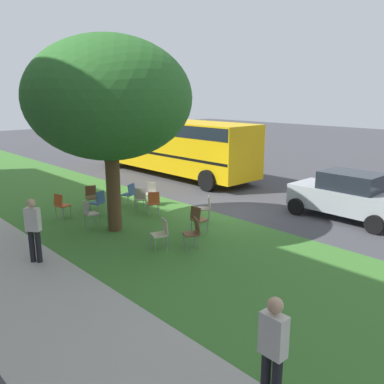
# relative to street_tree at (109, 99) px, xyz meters

# --- Properties ---
(ground) EXTENTS (80.00, 80.00, 0.00)m
(ground) POSITION_rel_street_tree_xyz_m (-1.08, -3.95, -4.08)
(ground) COLOR #424247
(grass_verge) EXTENTS (48.00, 6.00, 0.01)m
(grass_verge) POSITION_rel_street_tree_xyz_m (-1.08, -0.75, -4.08)
(grass_verge) COLOR #3D752D
(grass_verge) RESTS_ON ground
(sidewalk_strip) EXTENTS (48.00, 2.80, 0.01)m
(sidewalk_strip) POSITION_rel_street_tree_xyz_m (-1.08, 3.65, -4.08)
(sidewalk_strip) COLOR #ADA89E
(sidewalk_strip) RESTS_ON ground
(street_tree) EXTENTS (4.94, 4.94, 5.92)m
(street_tree) POSITION_rel_street_tree_xyz_m (0.00, 0.00, 0.00)
(street_tree) COLOR brown
(street_tree) RESTS_ON ground
(chair_0) EXTENTS (0.54, 0.54, 0.88)m
(chair_0) POSITION_rel_street_tree_xyz_m (1.61, -2.66, -3.56)
(chair_0) COLOR #ADA393
(chair_0) RESTS_ON ground
(chair_1) EXTENTS (0.57, 0.56, 0.88)m
(chair_1) POSITION_rel_street_tree_xyz_m (0.39, -1.86, -3.56)
(chair_1) COLOR #C64C1E
(chair_1) RESTS_ON ground
(chair_2) EXTENTS (0.44, 0.44, 0.88)m
(chair_2) POSITION_rel_street_tree_xyz_m (-2.07, -1.67, -3.56)
(chair_2) COLOR brown
(chair_2) RESTS_ON ground
(chair_3) EXTENTS (0.52, 0.52, 0.88)m
(chair_3) POSITION_rel_street_tree_xyz_m (1.77, -0.46, -3.56)
(chair_3) COLOR #335184
(chair_3) RESTS_ON ground
(chair_4) EXTENTS (0.46, 0.46, 0.88)m
(chair_4) POSITION_rel_street_tree_xyz_m (0.78, 0.45, -3.56)
(chair_4) COLOR #ADA393
(chair_4) RESTS_ON ground
(chair_5) EXTENTS (0.53, 0.53, 0.88)m
(chair_5) POSITION_rel_street_tree_xyz_m (2.04, -1.97, -3.56)
(chair_5) COLOR #335184
(chair_5) RESTS_ON ground
(chair_6) EXTENTS (0.59, 0.59, 0.88)m
(chair_6) POSITION_rel_street_tree_xyz_m (1.18, -1.88, -3.56)
(chair_6) COLOR #ADA393
(chair_6) RESTS_ON ground
(chair_7) EXTENTS (0.53, 0.54, 0.88)m
(chair_7) POSITION_rel_street_tree_xyz_m (-2.31, -0.04, -3.56)
(chair_7) COLOR beige
(chair_7) RESTS_ON ground
(chair_8) EXTENTS (0.56, 0.56, 0.88)m
(chair_8) POSITION_rel_street_tree_xyz_m (-2.87, -0.73, -3.56)
(chair_8) COLOR brown
(chair_8) RESTS_ON ground
(chair_9) EXTENTS (0.51, 0.51, 0.88)m
(chair_9) POSITION_rel_street_tree_xyz_m (2.32, 0.69, -3.56)
(chair_9) COLOR #C64C1E
(chair_9) RESTS_ON ground
(chair_10) EXTENTS (0.59, 0.59, 0.88)m
(chair_10) POSITION_rel_street_tree_xyz_m (-1.36, -2.75, -3.56)
(chair_10) COLOR #ADA393
(chair_10) RESTS_ON ground
(chair_11) EXTENTS (0.50, 0.50, 0.88)m
(chair_11) POSITION_rel_street_tree_xyz_m (2.66, -0.69, -3.56)
(chair_11) COLOR brown
(chair_11) RESTS_ON ground
(parked_car) EXTENTS (3.70, 1.92, 1.65)m
(parked_car) POSITION_rel_street_tree_xyz_m (-4.45, -6.52, -3.24)
(parked_car) COLOR #ADB2B7
(parked_car) RESTS_ON ground
(school_bus) EXTENTS (10.40, 2.80, 2.88)m
(school_bus) POSITION_rel_street_tree_xyz_m (5.69, -7.14, -2.32)
(school_bus) COLOR yellow
(school_bus) RESTS_ON ground
(pedestrian_0) EXTENTS (0.36, 0.22, 1.69)m
(pedestrian_0) POSITION_rel_street_tree_xyz_m (-7.90, 2.56, -3.16)
(pedestrian_0) COLOR black
(pedestrian_0) RESTS_ON ground
(pedestrian_1) EXTENTS (0.41, 0.38, 1.69)m
(pedestrian_1) POSITION_rel_street_tree_xyz_m (-0.77, 2.87, -3.16)
(pedestrian_1) COLOR black
(pedestrian_1) RESTS_ON ground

